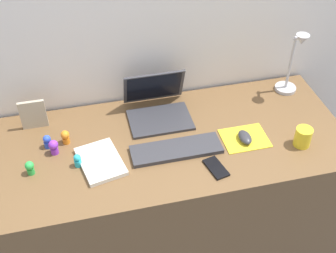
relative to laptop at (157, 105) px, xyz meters
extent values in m
plane|color=#474C56|center=(0.01, -0.21, -0.79)|extent=(6.00, 6.00, 0.00)
cube|color=silver|center=(0.01, 0.19, -0.06)|extent=(2.87, 0.05, 1.46)
cube|color=brown|center=(0.01, -0.21, -0.42)|extent=(1.67, 0.71, 0.74)
cube|color=#333338|center=(0.00, -0.06, -0.05)|extent=(0.30, 0.21, 0.01)
cube|color=#333338|center=(0.00, 0.08, 0.06)|extent=(0.30, 0.08, 0.19)
cube|color=black|center=(0.00, 0.07, 0.06)|extent=(0.27, 0.06, 0.17)
cube|color=#333338|center=(0.02, -0.28, -0.04)|extent=(0.41, 0.13, 0.02)
cube|color=yellow|center=(0.35, -0.28, -0.05)|extent=(0.21, 0.17, 0.00)
ellipsoid|color=#333338|center=(0.35, -0.29, -0.03)|extent=(0.06, 0.10, 0.03)
cube|color=black|center=(0.16, -0.43, -0.05)|extent=(0.09, 0.14, 0.01)
cylinder|color=#B7B7BC|center=(0.70, 0.04, -0.04)|extent=(0.11, 0.11, 0.02)
cylinder|color=#B7B7BC|center=(0.70, 0.04, 0.11)|extent=(0.01, 0.01, 0.30)
cylinder|color=#B7B7BC|center=(0.70, 0.01, 0.27)|extent=(0.01, 0.09, 0.07)
cone|color=#B7B7BC|center=(0.70, -0.02, 0.28)|extent=(0.06, 0.06, 0.05)
cube|color=silver|center=(-0.32, -0.28, -0.04)|extent=(0.22, 0.27, 0.02)
cube|color=#B2A58C|center=(-0.59, 0.04, 0.02)|extent=(0.12, 0.02, 0.15)
cylinder|color=yellow|center=(0.59, -0.37, -0.01)|extent=(0.08, 0.08, 0.09)
cylinder|color=purple|center=(-0.51, -0.17, -0.04)|extent=(0.04, 0.04, 0.03)
sphere|color=purple|center=(-0.51, -0.17, 0.00)|extent=(0.04, 0.04, 0.04)
cylinder|color=green|center=(-0.61, -0.27, -0.04)|extent=(0.03, 0.03, 0.03)
sphere|color=green|center=(-0.61, -0.27, -0.01)|extent=(0.04, 0.04, 0.04)
cylinder|color=#28B7CC|center=(-0.41, -0.27, -0.04)|extent=(0.03, 0.03, 0.03)
sphere|color=#28B7CC|center=(-0.41, -0.27, -0.01)|extent=(0.03, 0.03, 0.03)
cylinder|color=orange|center=(-0.45, -0.11, -0.04)|extent=(0.03, 0.03, 0.03)
sphere|color=orange|center=(-0.45, -0.11, 0.00)|extent=(0.04, 0.04, 0.04)
cylinder|color=blue|center=(-0.53, -0.12, -0.04)|extent=(0.03, 0.03, 0.03)
sphere|color=blue|center=(-0.53, -0.12, 0.00)|extent=(0.04, 0.04, 0.04)
camera|label=1|loc=(-0.35, -1.69, 1.35)|focal=47.85mm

